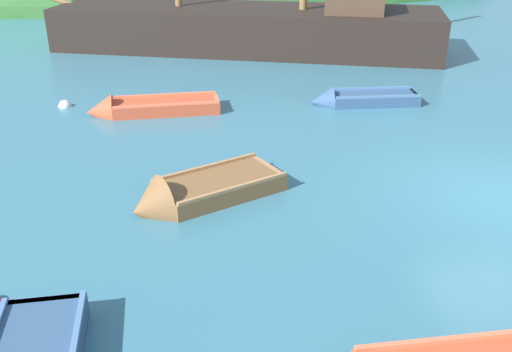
{
  "coord_description": "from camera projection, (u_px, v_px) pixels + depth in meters",
  "views": [
    {
      "loc": [
        -6.64,
        -9.4,
        5.42
      ],
      "look_at": [
        -4.95,
        1.29,
        0.24
      ],
      "focal_mm": 39.6,
      "sensor_mm": 36.0,
      "label": 1
    }
  ],
  "objects": [
    {
      "name": "rowboat_portside",
      "position": [
        195.0,
        195.0,
        11.47
      ],
      "size": [
        3.42,
        2.43,
        1.22
      ],
      "rotation": [
        0.0,
        0.0,
        3.56
      ],
      "color": "brown",
      "rests_on": "ground"
    },
    {
      "name": "ground_plane",
      "position": [
        502.0,
        197.0,
        11.65
      ],
      "size": [
        120.0,
        120.0,
        0.0
      ],
      "primitive_type": "plane",
      "color": "teal"
    },
    {
      "name": "rowboat_center",
      "position": [
        146.0,
        109.0,
        16.33
      ],
      "size": [
        3.8,
        1.08,
        0.99
      ],
      "rotation": [
        0.0,
        0.0,
        3.15
      ],
      "color": "#C64C2D",
      "rests_on": "ground"
    },
    {
      "name": "sailing_ship",
      "position": [
        250.0,
        35.0,
        23.38
      ],
      "size": [
        18.0,
        8.77,
        11.31
      ],
      "rotation": [
        0.0,
        0.0,
        2.81
      ],
      "color": "black",
      "rests_on": "ground"
    },
    {
      "name": "rowboat_outer_right",
      "position": [
        358.0,
        101.0,
        17.09
      ],
      "size": [
        3.32,
        1.15,
        0.9
      ],
      "rotation": [
        0.0,
        0.0,
        3.07
      ],
      "color": "#335175",
      "rests_on": "ground"
    },
    {
      "name": "buoy_white",
      "position": [
        65.0,
        106.0,
        16.92
      ],
      "size": [
        0.39,
        0.39,
        0.39
      ],
      "primitive_type": "sphere",
      "color": "white",
      "rests_on": "ground"
    }
  ]
}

